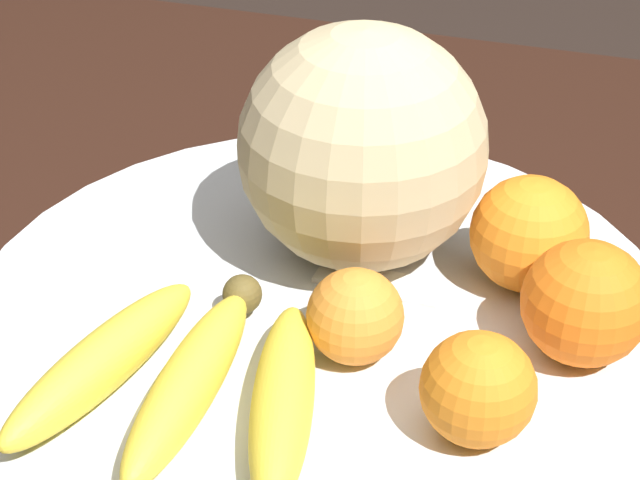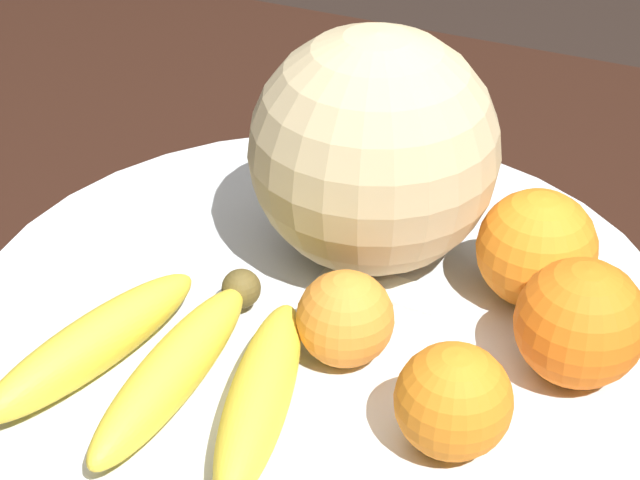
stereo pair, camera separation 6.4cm
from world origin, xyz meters
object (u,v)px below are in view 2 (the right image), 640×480
orange_front_right (537,249)px  orange_back_left (345,319)px  fruit_bowl (320,316)px  melon (374,150)px  produce_tag (383,287)px  kitchen_table (339,465)px  orange_front_left (453,401)px  banana_bunch (175,367)px  orange_mid_center (580,323)px

orange_front_right → orange_back_left: size_ratio=1.31×
fruit_bowl → melon: (0.01, 0.07, 0.09)m
orange_back_left → produce_tag: (-0.00, 0.07, -0.03)m
kitchen_table → produce_tag: size_ratio=14.27×
orange_front_left → produce_tag: size_ratio=0.74×
kitchen_table → melon: (-0.01, 0.08, 0.20)m
banana_bunch → orange_back_left: size_ratio=3.12×
kitchen_table → orange_mid_center: size_ratio=16.12×
kitchen_table → orange_mid_center: (0.14, 0.02, 0.16)m
melon → orange_back_left: (0.03, -0.10, -0.05)m
orange_mid_center → produce_tag: orange_mid_center is taller
fruit_bowl → melon: melon is taller
kitchen_table → banana_bunch: banana_bunch is taller
orange_front_left → orange_front_right: 0.14m
orange_front_right → banana_bunch: bearing=-133.8°
kitchen_table → banana_bunch: (-0.06, -0.09, 0.14)m
orange_front_left → orange_front_right: orange_front_right is taller
banana_bunch → produce_tag: bearing=152.2°
orange_back_left → produce_tag: orange_back_left is taller
orange_front_left → produce_tag: (-0.08, 0.11, -0.03)m
orange_front_left → orange_mid_center: orange_mid_center is taller
melon → kitchen_table: bearing=-81.1°
orange_front_right → produce_tag: size_ratio=0.89×
orange_back_left → melon: bearing=103.7°
orange_front_left → produce_tag: 0.14m
melon → produce_tag: size_ratio=1.89×
melon → orange_front_left: size_ratio=2.55×
banana_bunch → orange_mid_center: 0.23m
orange_mid_center → orange_front_right: bearing=123.8°
kitchen_table → fruit_bowl: bearing=145.2°
banana_bunch → orange_front_left: size_ratio=2.85×
orange_mid_center → banana_bunch: bearing=-152.1°
kitchen_table → melon: melon is taller
orange_front_left → kitchen_table: bearing=143.8°
melon → orange_front_right: size_ratio=2.13×
banana_bunch → orange_back_left: 0.10m
banana_bunch → orange_front_left: (0.15, 0.02, 0.01)m
orange_front_right → kitchen_table: bearing=-141.9°
orange_back_left → kitchen_table: bearing=117.7°
fruit_bowl → melon: bearing=83.1°
melon → banana_bunch: melon is taller
banana_bunch → produce_tag: size_ratio=2.12×
fruit_bowl → produce_tag: (0.03, 0.03, 0.01)m
fruit_bowl → melon: size_ratio=2.81×
melon → orange_mid_center: 0.17m
orange_mid_center → fruit_bowl: bearing=-179.4°
melon → banana_bunch: size_ratio=0.90×
melon → orange_front_right: 0.12m
fruit_bowl → orange_front_right: bearing=27.9°
banana_bunch → fruit_bowl: bearing=157.9°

